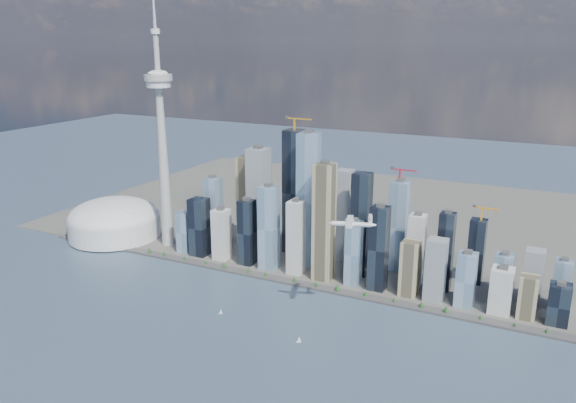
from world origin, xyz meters
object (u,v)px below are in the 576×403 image
at_px(needle_tower, 162,137).
at_px(airplane, 352,223).
at_px(dome_stadium, 114,220).
at_px(sailboat_west, 221,312).
at_px(sailboat_east, 299,340).

bearing_deg(needle_tower, airplane, -20.41).
xyz_separation_m(dome_stadium, airplane, (617.37, -167.63, 132.45)).
relative_size(needle_tower, sailboat_west, 58.33).
height_order(airplane, sailboat_east, airplane).
bearing_deg(dome_stadium, sailboat_east, -22.45).
bearing_deg(dome_stadium, sailboat_west, -26.74).
relative_size(needle_tower, airplane, 8.11).
height_order(airplane, sailboat_west, airplane).
bearing_deg(airplane, dome_stadium, 147.04).
height_order(needle_tower, sailboat_east, needle_tower).
bearing_deg(sailboat_west, airplane, -5.97).
bearing_deg(sailboat_west, needle_tower, 124.26).
bearing_deg(airplane, sailboat_west, 173.36).
xyz_separation_m(dome_stadium, sailboat_west, (412.63, -207.92, -36.41)).
distance_m(needle_tower, sailboat_east, 541.39).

